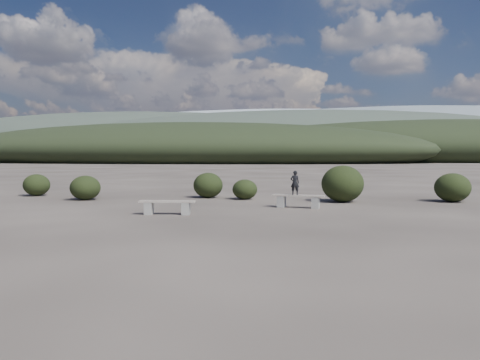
# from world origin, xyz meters

# --- Properties ---
(ground) EXTENTS (1200.00, 1200.00, 0.00)m
(ground) POSITION_xyz_m (0.00, 0.00, 0.00)
(ground) COLOR #2F2925
(ground) RESTS_ON ground
(bench_left) EXTENTS (1.75, 0.54, 0.43)m
(bench_left) POSITION_xyz_m (-1.73, 3.85, 0.26)
(bench_left) COLOR gray
(bench_left) RESTS_ON ground
(bench_right) EXTENTS (1.83, 0.67, 0.45)m
(bench_right) POSITION_xyz_m (2.22, 6.21, 0.27)
(bench_right) COLOR gray
(bench_right) RESTS_ON ground
(seated_person) EXTENTS (0.34, 0.26, 0.84)m
(seated_person) POSITION_xyz_m (2.10, 6.23, 0.87)
(seated_person) COLOR black
(seated_person) RESTS_ON bench_right
(shrub_a) EXTENTS (1.21, 1.21, 0.99)m
(shrub_a) POSITION_xyz_m (-6.35, 7.83, 0.49)
(shrub_a) COLOR black
(shrub_a) RESTS_ON ground
(shrub_b) EXTENTS (1.25, 1.25, 1.07)m
(shrub_b) POSITION_xyz_m (-1.63, 9.43, 0.53)
(shrub_b) COLOR black
(shrub_b) RESTS_ON ground
(shrub_c) EXTENTS (1.02, 1.02, 0.82)m
(shrub_c) POSITION_xyz_m (0.01, 8.95, 0.41)
(shrub_c) COLOR black
(shrub_c) RESTS_ON ground
(shrub_d) EXTENTS (1.62, 1.62, 1.42)m
(shrub_d) POSITION_xyz_m (3.88, 8.44, 0.71)
(shrub_d) COLOR black
(shrub_d) RESTS_ON ground
(shrub_e) EXTENTS (1.34, 1.34, 1.12)m
(shrub_e) POSITION_xyz_m (8.10, 9.05, 0.56)
(shrub_e) COLOR black
(shrub_e) RESTS_ON ground
(shrub_f) EXTENTS (1.14, 1.14, 0.97)m
(shrub_f) POSITION_xyz_m (-9.38, 9.31, 0.48)
(shrub_f) COLOR black
(shrub_f) RESTS_ON ground
(mountain_ridges) EXTENTS (500.00, 400.00, 56.00)m
(mountain_ridges) POSITION_xyz_m (-7.48, 339.06, 10.84)
(mountain_ridges) COLOR black
(mountain_ridges) RESTS_ON ground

